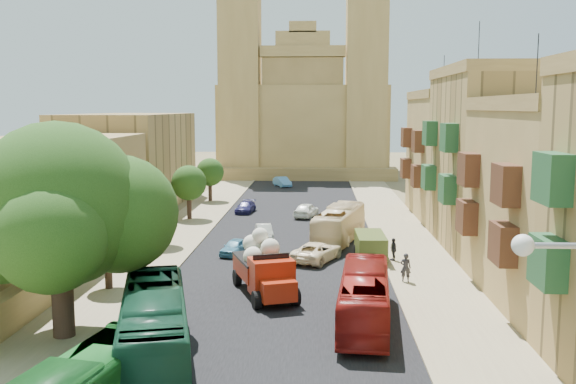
# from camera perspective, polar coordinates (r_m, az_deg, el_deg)

# --- Properties ---
(ground) EXTENTS (260.00, 260.00, 0.00)m
(ground) POSITION_cam_1_polar(r_m,az_deg,el_deg) (26.81, -2.73, -15.94)
(ground) COLOR brown
(road_surface) EXTENTS (14.00, 140.00, 0.01)m
(road_surface) POSITION_cam_1_polar(r_m,az_deg,el_deg) (55.57, 0.20, -3.55)
(road_surface) COLOR black
(road_surface) RESTS_ON ground
(sidewalk_east) EXTENTS (5.00, 140.00, 0.01)m
(sidewalk_east) POSITION_cam_1_polar(r_m,az_deg,el_deg) (55.97, 9.98, -3.58)
(sidewalk_east) COLOR #90805E
(sidewalk_east) RESTS_ON ground
(sidewalk_west) EXTENTS (5.00, 140.00, 0.01)m
(sidewalk_west) POSITION_cam_1_polar(r_m,az_deg,el_deg) (56.78, -9.44, -3.41)
(sidewalk_west) COLOR #90805E
(sidewalk_west) RESTS_ON ground
(kerb_east) EXTENTS (0.25, 140.00, 0.12)m
(kerb_east) POSITION_cam_1_polar(r_m,az_deg,el_deg) (55.70, 7.42, -3.53)
(kerb_east) COLOR #90805E
(kerb_east) RESTS_ON ground
(kerb_west) EXTENTS (0.25, 140.00, 0.12)m
(kerb_west) POSITION_cam_1_polar(r_m,az_deg,el_deg) (56.30, -6.95, -3.40)
(kerb_west) COLOR #90805E
(kerb_west) RESTS_ON ground
(townhouse_b) EXTENTS (9.00, 14.00, 14.90)m
(townhouse_b) POSITION_cam_1_polar(r_m,az_deg,el_deg) (38.31, 23.40, -0.62)
(townhouse_b) COLOR olive
(townhouse_b) RESTS_ON ground
(townhouse_c) EXTENTS (9.00, 14.00, 17.40)m
(townhouse_c) POSITION_cam_1_polar(r_m,az_deg,el_deg) (51.45, 18.02, 2.96)
(townhouse_c) COLOR #A4844A
(townhouse_c) RESTS_ON ground
(townhouse_d) EXTENTS (9.00, 14.00, 15.90)m
(townhouse_d) POSITION_cam_1_polar(r_m,az_deg,el_deg) (65.07, 14.76, 3.29)
(townhouse_d) COLOR olive
(townhouse_d) RESTS_ON ground
(west_wall) EXTENTS (1.00, 40.00, 1.80)m
(west_wall) POSITION_cam_1_polar(r_m,az_deg,el_deg) (47.92, -15.51, -4.53)
(west_wall) COLOR olive
(west_wall) RESTS_ON ground
(west_building_low) EXTENTS (10.00, 28.00, 8.40)m
(west_building_low) POSITION_cam_1_polar(r_m,az_deg,el_deg) (47.57, -22.71, -0.89)
(west_building_low) COLOR olive
(west_building_low) RESTS_ON ground
(west_building_mid) EXTENTS (10.00, 22.00, 10.00)m
(west_building_mid) POSITION_cam_1_polar(r_m,az_deg,el_deg) (71.68, -13.84, 2.76)
(west_building_mid) COLOR #A4844A
(west_building_mid) RESTS_ON ground
(church) EXTENTS (28.00, 22.50, 36.30)m
(church) POSITION_cam_1_polar(r_m,az_deg,el_deg) (103.13, 1.39, 6.88)
(church) COLOR olive
(church) RESTS_ON ground
(ficus_tree) EXTENTS (10.10, 9.29, 10.10)m
(ficus_tree) POSITION_cam_1_polar(r_m,az_deg,el_deg) (31.19, -19.56, -1.59)
(ficus_tree) COLOR #38261C
(ficus_tree) RESTS_ON ground
(street_tree_a) EXTENTS (2.94, 2.94, 4.52)m
(street_tree_a) POSITION_cam_1_polar(r_m,az_deg,el_deg) (39.28, -15.77, -4.01)
(street_tree_a) COLOR #38261C
(street_tree_a) RESTS_ON ground
(street_tree_b) EXTENTS (2.99, 2.99, 4.59)m
(street_tree_b) POSITION_cam_1_polar(r_m,az_deg,el_deg) (50.62, -11.49, -1.27)
(street_tree_b) COLOR #38261C
(street_tree_b) RESTS_ON ground
(street_tree_c) EXTENTS (3.38, 3.38, 5.20)m
(street_tree_c) POSITION_cam_1_polar(r_m,az_deg,el_deg) (62.16, -8.81, 0.79)
(street_tree_c) COLOR #38261C
(street_tree_c) RESTS_ON ground
(street_tree_d) EXTENTS (3.21, 3.21, 4.94)m
(street_tree_d) POSITION_cam_1_polar(r_m,az_deg,el_deg) (73.90, -6.96, 1.75)
(street_tree_d) COLOR #38261C
(street_tree_d) RESTS_ON ground
(red_truck) EXTENTS (4.36, 6.78, 3.75)m
(red_truck) POSITION_cam_1_polar(r_m,az_deg,el_deg) (36.81, -2.10, -6.67)
(red_truck) COLOR #A1220C
(red_truck) RESTS_ON ground
(olive_pickup) EXTENTS (2.12, 4.51, 1.85)m
(olive_pickup) POSITION_cam_1_polar(r_m,az_deg,el_deg) (45.69, 7.34, -4.89)
(olive_pickup) COLOR #45541F
(olive_pickup) RESTS_ON ground
(bus_green_north) EXTENTS (5.22, 11.47, 3.11)m
(bus_green_north) POSITION_cam_1_polar(r_m,az_deg,el_deg) (27.91, -11.83, -11.71)
(bus_green_north) COLOR #184D34
(bus_green_north) RESTS_ON ground
(bus_red_east) EXTENTS (3.17, 9.99, 2.74)m
(bus_red_east) POSITION_cam_1_polar(r_m,az_deg,el_deg) (32.25, 6.82, -9.30)
(bus_red_east) COLOR maroon
(bus_red_east) RESTS_ON ground
(bus_cream_east) EXTENTS (4.73, 10.32, 2.80)m
(bus_cream_east) POSITION_cam_1_polar(r_m,az_deg,el_deg) (51.62, 4.59, -2.85)
(bus_cream_east) COLOR beige
(bus_cream_east) RESTS_ON ground
(car_blue_a) EXTENTS (2.20, 3.63, 1.15)m
(car_blue_a) POSITION_cam_1_polar(r_m,az_deg,el_deg) (47.06, -4.74, -4.89)
(car_blue_a) COLOR teal
(car_blue_a) RESTS_ON ground
(car_white_a) EXTENTS (1.82, 3.61, 1.14)m
(car_white_a) POSITION_cam_1_polar(r_m,az_deg,el_deg) (52.75, -2.13, -3.53)
(car_white_a) COLOR beige
(car_white_a) RESTS_ON ground
(car_cream) EXTENTS (4.08, 5.38, 1.36)m
(car_cream) POSITION_cam_1_polar(r_m,az_deg,el_deg) (45.03, 2.60, -5.31)
(car_cream) COLOR #FFE6BC
(car_cream) RESTS_ON ground
(car_dkblue) EXTENTS (2.04, 4.07, 1.14)m
(car_dkblue) POSITION_cam_1_polar(r_m,az_deg,el_deg) (65.61, -3.79, -1.36)
(car_dkblue) COLOR #1B1A4C
(car_dkblue) RESTS_ON ground
(car_white_b) EXTENTS (2.72, 4.45, 1.42)m
(car_white_b) POSITION_cam_1_polar(r_m,az_deg,el_deg) (62.80, 1.64, -1.61)
(car_white_b) COLOR white
(car_white_b) RESTS_ON ground
(car_blue_b) EXTENTS (2.88, 4.26, 1.33)m
(car_blue_b) POSITION_cam_1_polar(r_m,az_deg,el_deg) (87.00, -0.51, 0.91)
(car_blue_b) COLOR #589CD1
(car_blue_b) RESTS_ON ground
(pedestrian_a) EXTENTS (0.72, 0.53, 1.81)m
(pedestrian_a) POSITION_cam_1_polar(r_m,az_deg,el_deg) (40.33, 10.41, -6.62)
(pedestrian_a) COLOR #2A282B
(pedestrian_a) RESTS_ON ground
(pedestrian_c) EXTENTS (0.62, 1.01, 1.60)m
(pedestrian_c) POSITION_cam_1_polar(r_m,az_deg,el_deg) (45.73, 9.35, -5.05)
(pedestrian_c) COLOR #2C2C35
(pedestrian_c) RESTS_ON ground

